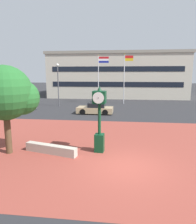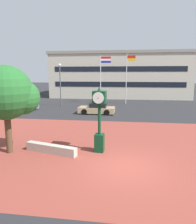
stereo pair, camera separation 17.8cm
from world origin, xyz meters
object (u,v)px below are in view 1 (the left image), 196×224
flagpole_primary (100,75)px  civic_building (117,75)px  plaza_tree (9,94)px  flagpole_secondary (125,75)px  street_clock (99,117)px  street_lamp_post (58,80)px  car_street_far (18,105)px  car_street_near (95,109)px

flagpole_primary → civic_building: 13.04m
plaza_tree → flagpole_secondary: flagpole_secondary is taller
street_clock → civic_building: 33.26m
street_lamp_post → flagpole_primary: bearing=34.3°
street_lamp_post → car_street_far: bearing=-139.5°
car_street_far → car_street_near: bearing=-95.1°
car_street_near → car_street_far: 10.13m
civic_building → street_clock: bearing=-90.1°
car_street_far → street_lamp_post: 6.29m
street_clock → street_lamp_post: size_ratio=0.65×
street_clock → civic_building: (0.06, 33.19, 2.24)m
flagpole_primary → civic_building: size_ratio=0.28×
plaza_tree → car_street_near: plaza_tree is taller
street_clock → street_lamp_post: street_lamp_post is taller
flagpole_primary → civic_building: (2.32, 12.83, -0.09)m
flagpole_primary → flagpole_secondary: bearing=0.0°
car_street_near → civic_building: 21.87m
plaza_tree → car_street_far: bearing=116.4°
flagpole_secondary → car_street_far: bearing=-151.6°
plaza_tree → flagpole_primary: (2.67, 21.09, 1.00)m
street_clock → flagpole_primary: bearing=100.2°
civic_building → street_lamp_post: civic_building is taller
car_street_near → street_lamp_post: bearing=51.0°
plaza_tree → car_street_near: bearing=75.7°
street_clock → civic_building: size_ratio=0.15×
car_street_far → flagpole_primary: size_ratio=0.61×
street_clock → flagpole_primary: 20.62m
flagpole_primary → street_lamp_post: flagpole_primary is taller
street_clock → car_street_near: street_clock is taller
car_street_near → civic_building: bearing=-3.5°
flagpole_primary → street_clock: bearing=-83.7°
street_clock → plaza_tree: (-4.93, -0.73, 1.33)m
plaza_tree → flagpole_primary: 21.28m
car_street_near → civic_building: (1.83, 21.47, 3.70)m
plaza_tree → car_street_near: size_ratio=1.21×
plaza_tree → street_lamp_post: street_lamp_post is taller
car_street_near → civic_building: size_ratio=0.16×
civic_building → street_lamp_post: bearing=-115.0°
car_street_far → flagpole_secondary: bearing=-58.7°
flagpole_primary → flagpole_secondary: flagpole_secondary is taller
flagpole_primary → street_lamp_post: (-5.37, -3.67, -0.71)m
car_street_near → flagpole_secondary: 9.97m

